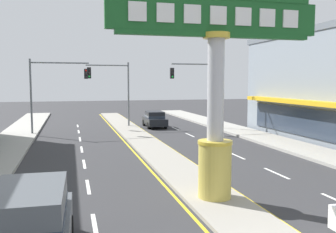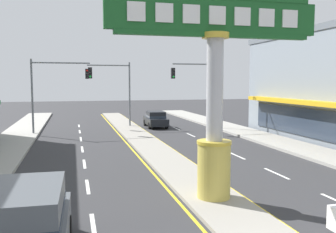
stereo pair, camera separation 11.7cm
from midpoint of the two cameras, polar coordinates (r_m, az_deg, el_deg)
median_strip at (r=25.05m, az=-3.19°, el=-4.47°), size 2.20×52.00×0.14m
sidewalk_right at (r=26.64m, az=17.52°, el=-4.08°), size 2.96×60.00×0.18m
lane_markings at (r=23.75m, az=-2.52°, el=-5.17°), size 8.94×52.00×0.01m
district_sign at (r=13.28m, az=7.13°, el=3.72°), size 7.79×1.26×7.24m
traffic_light_left_side at (r=31.59m, az=-17.38°, el=4.94°), size 4.86×0.46×6.20m
traffic_light_right_side at (r=32.89m, az=5.29°, el=5.17°), size 4.86×0.46×6.20m
traffic_light_median_far at (r=35.35m, az=-8.64°, el=5.06°), size 4.20×0.46×6.20m
sedan_near_right_lane at (r=35.46m, az=-2.19°, el=-0.39°), size 1.94×4.35×1.53m
suv_near_left_lane at (r=9.53m, az=-21.18°, el=-15.69°), size 2.06×4.65×1.90m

